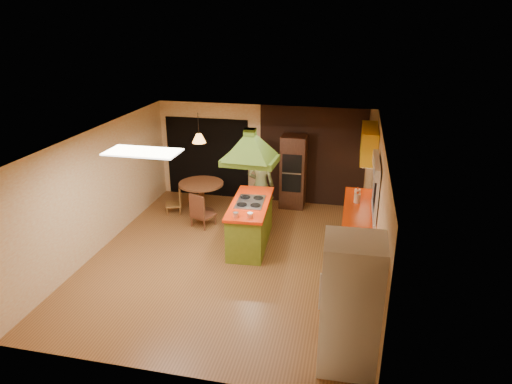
% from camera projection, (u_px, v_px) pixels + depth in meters
% --- Properties ---
extents(ground, '(6.50, 6.50, 0.00)m').
position_uv_depth(ground, '(231.00, 258.00, 9.17)').
color(ground, '#905B2F').
rests_on(ground, ground).
extents(room_walls, '(5.50, 6.50, 6.50)m').
position_uv_depth(room_walls, '(229.00, 200.00, 8.71)').
color(room_walls, beige).
rests_on(room_walls, ground).
extents(ceiling_plane, '(6.50, 6.50, 0.00)m').
position_uv_depth(ceiling_plane, '(228.00, 137.00, 8.26)').
color(ceiling_plane, silver).
rests_on(ceiling_plane, room_walls).
extents(brick_panel, '(2.64, 0.03, 2.50)m').
position_uv_depth(brick_panel, '(312.00, 157.00, 11.41)').
color(brick_panel, '#381E14').
rests_on(brick_panel, ground).
extents(nook_opening, '(2.20, 0.03, 2.10)m').
position_uv_depth(nook_opening, '(207.00, 158.00, 12.03)').
color(nook_opening, black).
rests_on(nook_opening, ground).
extents(right_counter, '(0.62, 3.05, 0.92)m').
position_uv_depth(right_counter, '(357.00, 236.00, 9.06)').
color(right_counter, olive).
rests_on(right_counter, ground).
extents(upper_cabinets, '(0.34, 1.40, 0.70)m').
position_uv_depth(upper_cabinets, '(369.00, 143.00, 9.95)').
color(upper_cabinets, yellow).
rests_on(upper_cabinets, room_walls).
extents(window_right, '(0.12, 1.35, 1.06)m').
position_uv_depth(window_right, '(377.00, 178.00, 8.35)').
color(window_right, black).
rests_on(window_right, room_walls).
extents(fluor_panel, '(1.20, 0.60, 0.03)m').
position_uv_depth(fluor_panel, '(143.00, 152.00, 7.39)').
color(fluor_panel, white).
rests_on(fluor_panel, ceiling_plane).
extents(kitchen_island, '(0.89, 1.96, 0.97)m').
position_uv_depth(kitchen_island, '(250.00, 223.00, 9.58)').
color(kitchen_island, olive).
rests_on(kitchen_island, ground).
extents(range_hood, '(1.10, 0.82, 0.80)m').
position_uv_depth(range_hood, '(250.00, 141.00, 8.94)').
color(range_hood, '#476318').
rests_on(range_hood, ceiling_plane).
extents(man, '(0.64, 0.44, 1.69)m').
position_uv_depth(man, '(261.00, 185.00, 10.65)').
color(man, brown).
rests_on(man, ground).
extents(refrigerator, '(0.82, 0.78, 1.93)m').
position_uv_depth(refrigerator, '(351.00, 305.00, 6.05)').
color(refrigerator, white).
rests_on(refrigerator, ground).
extents(wall_oven, '(0.61, 0.60, 1.84)m').
position_uv_depth(wall_oven, '(293.00, 172.00, 11.35)').
color(wall_oven, '#4A2717').
rests_on(wall_oven, ground).
extents(dining_table, '(1.07, 1.07, 0.80)m').
position_uv_depth(dining_table, '(201.00, 192.00, 11.03)').
color(dining_table, brown).
rests_on(dining_table, ground).
extents(chair_left, '(0.48, 0.48, 0.68)m').
position_uv_depth(chair_left, '(173.00, 200.00, 11.16)').
color(chair_left, brown).
rests_on(chair_left, ground).
extents(chair_near, '(0.58, 0.58, 0.82)m').
position_uv_depth(chair_near, '(203.00, 209.00, 10.44)').
color(chair_near, brown).
rests_on(chair_near, ground).
extents(pendant_lamp, '(0.38, 0.38, 0.21)m').
position_uv_depth(pendant_lamp, '(199.00, 138.00, 10.54)').
color(pendant_lamp, '#FF9E3F').
rests_on(pendant_lamp, ceiling_plane).
extents(canister_large, '(0.16, 0.16, 0.20)m').
position_uv_depth(canister_large, '(357.00, 198.00, 9.44)').
color(canister_large, beige).
rests_on(canister_large, right_counter).
extents(canister_medium, '(0.17, 0.17, 0.18)m').
position_uv_depth(canister_medium, '(357.00, 193.00, 9.73)').
color(canister_medium, '#F6E6C6').
rests_on(canister_medium, right_counter).
extents(canister_small, '(0.16, 0.16, 0.16)m').
position_uv_depth(canister_small, '(357.00, 197.00, 9.54)').
color(canister_small, beige).
rests_on(canister_small, right_counter).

